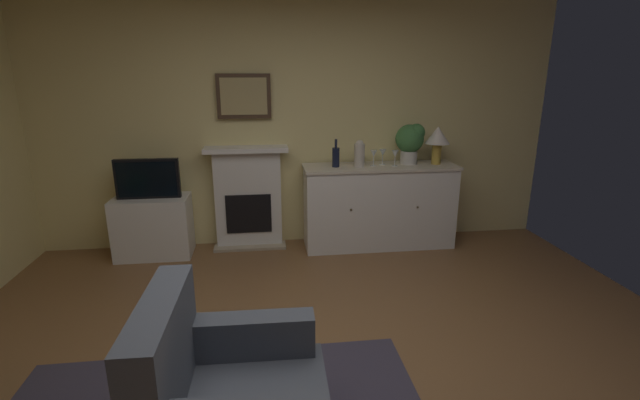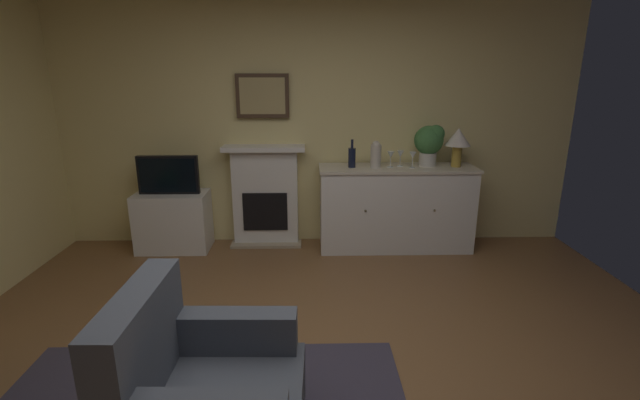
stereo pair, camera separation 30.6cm
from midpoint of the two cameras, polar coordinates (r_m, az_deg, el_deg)
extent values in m
cube|color=brown|center=(2.99, 3.40, -23.42)|extent=(5.58, 5.09, 0.10)
cube|color=#EAD68C|center=(4.83, 1.25, 11.71)|extent=(5.58, 0.06, 2.96)
cube|color=white|center=(4.88, -5.21, 0.31)|extent=(0.70, 0.18, 1.05)
cube|color=tan|center=(4.96, -5.14, -5.69)|extent=(0.77, 0.20, 0.03)
cube|color=black|center=(4.83, -5.24, -1.54)|extent=(0.48, 0.02, 0.42)
cube|color=white|center=(4.74, -5.40, 6.62)|extent=(0.87, 0.27, 0.05)
cube|color=#473323|center=(4.75, -5.52, 13.14)|extent=(0.55, 0.03, 0.45)
cube|color=tan|center=(4.73, -5.53, 13.13)|extent=(0.47, 0.01, 0.37)
cube|color=white|center=(4.84, 11.46, -1.22)|extent=(1.60, 0.45, 0.87)
cube|color=beige|center=(4.73, 11.76, 3.98)|extent=(1.63, 0.48, 0.03)
sphere|color=brown|center=(4.54, 7.79, -1.43)|extent=(0.02, 0.02, 0.02)
sphere|color=brown|center=(4.70, 16.31, -1.32)|extent=(0.02, 0.02, 0.02)
cylinder|color=#B79338|center=(4.88, 18.86, 5.32)|extent=(0.10, 0.10, 0.22)
cone|color=silver|center=(4.85, 19.07, 7.64)|extent=(0.26, 0.26, 0.18)
cylinder|color=black|center=(4.61, 6.02, 5.38)|extent=(0.08, 0.08, 0.20)
cylinder|color=black|center=(4.58, 6.07, 7.16)|extent=(0.03, 0.03, 0.09)
cylinder|color=silver|center=(4.70, 10.84, 4.18)|extent=(0.06, 0.06, 0.00)
cylinder|color=silver|center=(4.69, 10.88, 4.74)|extent=(0.01, 0.01, 0.09)
cone|color=silver|center=(4.67, 10.93, 5.70)|extent=(0.07, 0.07, 0.07)
cylinder|color=silver|center=(4.77, 12.03, 4.28)|extent=(0.06, 0.06, 0.00)
cylinder|color=silver|center=(4.76, 12.06, 4.84)|extent=(0.01, 0.01, 0.09)
cone|color=silver|center=(4.74, 12.12, 5.78)|extent=(0.07, 0.07, 0.07)
cylinder|color=silver|center=(4.71, 13.56, 4.05)|extent=(0.06, 0.06, 0.00)
cylinder|color=silver|center=(4.70, 13.60, 4.62)|extent=(0.01, 0.01, 0.09)
cone|color=silver|center=(4.69, 13.66, 5.57)|extent=(0.07, 0.07, 0.07)
cylinder|color=beige|center=(4.61, 9.07, 5.52)|extent=(0.11, 0.11, 0.24)
sphere|color=beige|center=(4.59, 9.13, 6.99)|extent=(0.08, 0.08, 0.08)
cube|color=white|center=(4.95, -16.62, -2.67)|extent=(0.75, 0.42, 0.63)
cube|color=black|center=(4.80, -17.17, 3.08)|extent=(0.62, 0.06, 0.40)
cube|color=black|center=(4.77, -17.28, 2.99)|extent=(0.57, 0.01, 0.35)
cylinder|color=beige|center=(4.84, 15.40, 5.05)|extent=(0.18, 0.18, 0.14)
sphere|color=#3D753D|center=(4.81, 15.58, 7.39)|extent=(0.30, 0.30, 0.30)
sphere|color=#3D753D|center=(4.79, 16.44, 8.13)|extent=(0.18, 0.18, 0.18)
cube|color=#474C56|center=(2.20, -18.28, -17.18)|extent=(0.18, 0.76, 0.50)
cube|color=#474C56|center=(2.47, -8.00, -16.40)|extent=(0.72, 0.16, 0.22)
camera|label=1|loc=(0.15, -87.14, 0.83)|focal=24.96mm
camera|label=2|loc=(0.15, 92.86, -0.83)|focal=24.96mm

